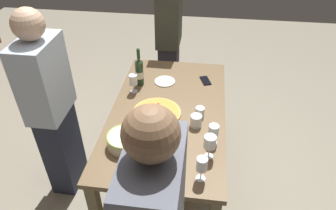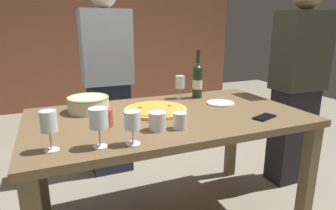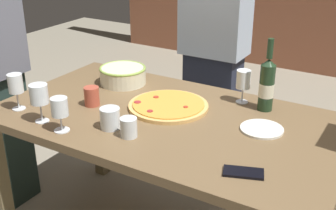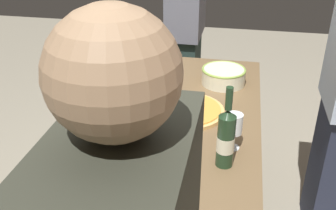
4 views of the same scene
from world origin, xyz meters
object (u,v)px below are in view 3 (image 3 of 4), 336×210
at_px(dining_table, 168,134).
at_px(wine_glass_far_right, 16,85).
at_px(serving_bowl, 123,75).
at_px(cup_amber, 110,118).
at_px(wine_glass_near_pizza, 39,96).
at_px(person_guest_left, 214,50).
at_px(cup_spare, 129,127).
at_px(pizza, 168,106).
at_px(wine_glass_far_left, 243,81).
at_px(cup_ceramic, 92,96).
at_px(wine_bottle, 267,84).
at_px(wine_glass_by_bottle, 60,109).
at_px(side_plate, 262,129).
at_px(cell_phone, 243,172).

xyz_separation_m(dining_table, wine_glass_far_right, (-0.65, -0.29, 0.21)).
xyz_separation_m(serving_bowl, wine_glass_far_right, (-0.22, -0.53, 0.07)).
bearing_deg(cup_amber, serving_bowl, 120.30).
relative_size(dining_table, cup_amber, 17.27).
bearing_deg(wine_glass_near_pizza, person_guest_left, 77.25).
relative_size(dining_table, cup_spare, 19.29).
height_order(pizza, wine_glass_far_right, wine_glass_far_right).
xyz_separation_m(wine_glass_far_left, cup_ceramic, (-0.61, -0.40, -0.06)).
bearing_deg(wine_glass_far_left, serving_bowl, -172.51).
relative_size(serving_bowl, wine_bottle, 0.73).
xyz_separation_m(dining_table, pizza, (-0.05, 0.08, 0.10)).
distance_m(dining_table, wine_bottle, 0.51).
bearing_deg(person_guest_left, dining_table, 0.00).
bearing_deg(wine_glass_by_bottle, cup_spare, 20.63).
xyz_separation_m(cup_spare, side_plate, (0.46, 0.34, -0.04)).
distance_m(wine_glass_far_left, person_guest_left, 0.68).
height_order(pizza, person_guest_left, person_guest_left).
distance_m(wine_glass_near_pizza, person_guest_left, 1.24).
bearing_deg(cup_spare, side_plate, 36.47).
bearing_deg(cell_phone, wine_glass_far_left, 2.70).
bearing_deg(person_guest_left, cup_ceramic, -23.54).
height_order(dining_table, wine_glass_far_left, wine_glass_far_left).
xyz_separation_m(wine_glass_far_left, cell_phone, (0.25, -0.60, -0.11)).
distance_m(wine_bottle, wine_glass_far_left, 0.13).
height_order(wine_bottle, wine_glass_by_bottle, wine_bottle).
height_order(cup_ceramic, side_plate, cup_ceramic).
relative_size(wine_glass_far_left, wine_glass_far_right, 0.95).
relative_size(cup_spare, side_plate, 0.45).
distance_m(dining_table, cup_spare, 0.29).
relative_size(pizza, wine_glass_far_right, 2.20).
xyz_separation_m(wine_bottle, wine_glass_by_bottle, (-0.67, -0.65, -0.03)).
height_order(dining_table, wine_glass_by_bottle, wine_glass_by_bottle).
bearing_deg(wine_glass_by_bottle, cell_phone, 5.58).
bearing_deg(cup_amber, wine_glass_by_bottle, -142.11).
bearing_deg(wine_bottle, cell_phone, -77.80).
bearing_deg(cup_amber, wine_bottle, 46.21).
height_order(wine_glass_far_right, cup_amber, wine_glass_far_right).
height_order(wine_glass_near_pizza, wine_glass_by_bottle, wine_glass_near_pizza).
height_order(wine_bottle, cell_phone, wine_bottle).
distance_m(dining_table, cup_ceramic, 0.41).
relative_size(serving_bowl, cup_spare, 3.03).
bearing_deg(dining_table, pizza, 119.85).
bearing_deg(pizza, wine_glass_far_right, -148.21).
height_order(cup_amber, cell_phone, cup_amber).
bearing_deg(wine_glass_near_pizza, wine_glass_far_right, 167.72).
relative_size(pizza, cup_ceramic, 4.13).
bearing_deg(wine_glass_near_pizza, pizza, 45.59).
height_order(serving_bowl, wine_bottle, wine_bottle).
bearing_deg(person_guest_left, wine_bottle, 31.25).
relative_size(pizza, wine_glass_by_bottle, 2.53).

